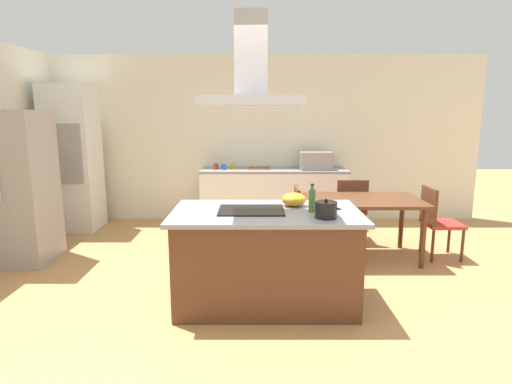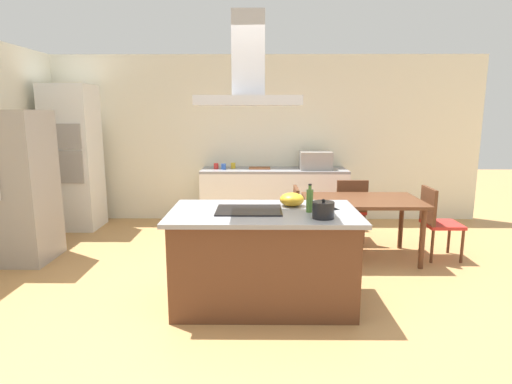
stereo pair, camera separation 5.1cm
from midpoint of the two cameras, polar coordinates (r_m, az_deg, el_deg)
ground at (r=5.55m, az=1.14°, el=-8.03°), size 16.00×16.00×0.00m
wall_back at (r=7.02m, az=1.01°, el=7.19°), size 7.20×0.10×2.70m
kitchen_island at (r=3.99m, az=1.42°, el=-8.83°), size 1.73×0.99×0.90m
cooktop at (r=3.86m, az=-0.58°, el=-2.48°), size 0.60×0.44×0.01m
tea_kettle at (r=3.63m, az=9.55°, el=-2.42°), size 0.24×0.19×0.17m
olive_oil_bottle at (r=3.83m, az=7.69°, el=-1.12°), size 0.06×0.06×0.26m
mixing_bowl at (r=4.06m, az=5.27°, el=-1.02°), size 0.24×0.24×0.13m
back_counter at (r=6.78m, az=2.66°, el=-0.64°), size 2.32×0.62×0.90m
countertop_microwave at (r=6.74m, az=8.30°, el=4.28°), size 0.50×0.38×0.28m
coffee_mug_red at (r=6.73m, az=-5.22°, el=3.53°), size 0.08×0.08×0.09m
coffee_mug_blue at (r=6.66m, az=-4.21°, el=3.47°), size 0.08×0.08×0.09m
coffee_mug_yellow at (r=6.78m, az=-2.91°, el=3.61°), size 0.08×0.08×0.09m
cutting_board at (r=6.74m, az=0.70°, el=3.27°), size 0.34×0.24×0.02m
wall_oven_stack at (r=7.03m, az=-23.36°, el=4.28°), size 0.70×0.66×2.20m
refrigerator at (r=5.78m, az=-29.79°, el=0.58°), size 0.80×0.73×1.82m
dining_table at (r=5.31m, az=14.49°, el=-1.80°), size 1.40×0.90×0.75m
chair_at_left_end at (r=5.20m, az=4.56°, el=-3.54°), size 0.42×0.42×0.89m
chair_at_right_end at (r=5.63m, az=23.50°, el=-3.29°), size 0.42×0.42×0.89m
chair_facing_back_wall at (r=5.97m, az=12.90°, el=-1.89°), size 0.42×0.42×0.89m
range_hood at (r=3.77m, az=-0.61°, el=15.50°), size 0.90×0.55×0.78m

